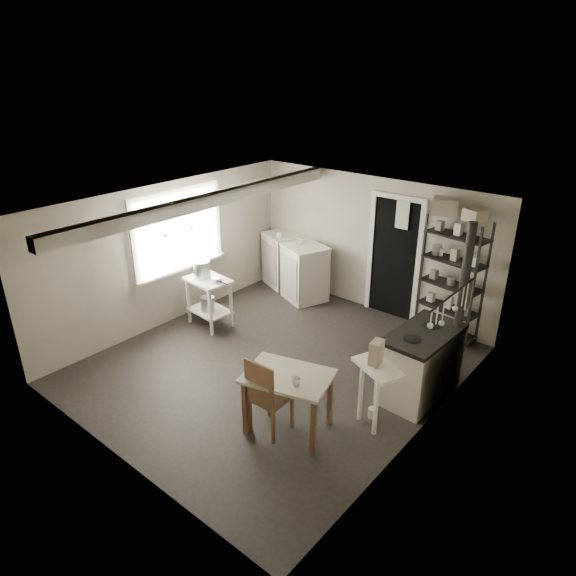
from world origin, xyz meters
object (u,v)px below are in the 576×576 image
Objects in this scene: prep_table at (209,302)px; stockpot at (202,270)px; stove at (420,365)px; chair at (271,395)px; base_cabinets at (294,268)px; work_table at (288,401)px; flour_sack at (428,322)px; shelf_rack at (451,282)px.

prep_table is 2.79× the size of stockpot.
stockpot reaches higher than stove.
stove is at bearing 59.07° from chair.
prep_table is at bearing -74.59° from base_cabinets.
stove is at bearing 61.96° from work_table.
stove reaches higher than flour_sack.
prep_table reaches higher than work_table.
stockpot is 2.02m from base_cabinets.
work_table is 0.22m from chair.
shelf_rack reaches higher than stockpot.
base_cabinets is (0.21, 1.93, 0.06)m from prep_table.
work_table reaches higher than flour_sack.
shelf_rack is at bearing 23.94° from base_cabinets.
flour_sack is (-0.61, 1.51, -0.20)m from stove.
work_table is 0.98× the size of chair.
base_cabinets is at bearing 158.13° from stove.
chair reaches higher than base_cabinets.
chair is at bearing -33.21° from base_cabinets.
chair is (-0.99, -1.76, 0.04)m from stove.
prep_table is at bearing -170.50° from stove.
work_table is (2.78, -1.19, -0.56)m from stockpot.
shelf_rack is (3.14, 2.05, 0.55)m from prep_table.
base_cabinets is at bearing 123.85° from chair.
stove is 1.19× the size of work_table.
stockpot is 0.25× the size of stove.
flour_sack is (0.25, 3.12, -0.14)m from work_table.
stockpot is at bearing 151.81° from chair.
prep_table is at bearing 0.53° from stockpot.
shelf_rack is 1.68× the size of stove.
stockpot reaches higher than chair.
stove is (3.30, -1.51, -0.02)m from base_cabinets.
flour_sack is (2.90, 1.93, -0.16)m from prep_table.
stockpot is at bearing 156.82° from work_table.
stockpot reaches higher than prep_table.
flour_sack is (-0.24, -0.13, -0.71)m from shelf_rack.
chair is (2.31, -3.26, 0.02)m from base_cabinets.
prep_table is at bearing -137.94° from shelf_rack.
shelf_rack is 3.48m from chair.
chair is at bearing -91.60° from shelf_rack.
prep_table is 2.85m from chair.
stove reaches higher than work_table.
chair reaches higher than work_table.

